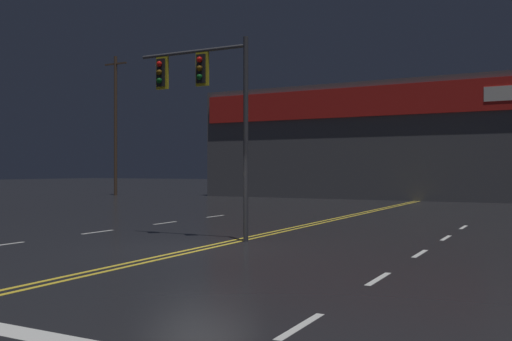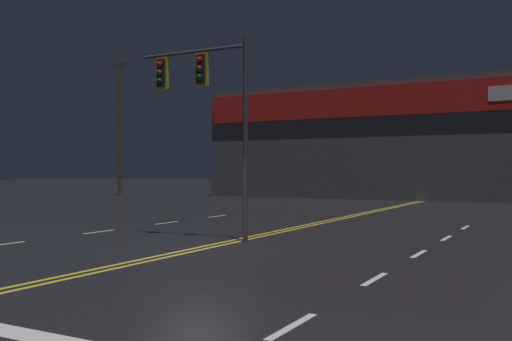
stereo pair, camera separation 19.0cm
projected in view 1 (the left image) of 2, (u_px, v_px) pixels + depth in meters
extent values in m
plane|color=black|center=(199.00, 249.00, 14.49)|extent=(200.00, 200.00, 0.00)
cube|color=gold|center=(194.00, 249.00, 14.56)|extent=(0.12, 60.00, 0.01)
cube|color=gold|center=(204.00, 249.00, 14.42)|extent=(0.12, 60.00, 0.01)
cube|color=silver|center=(2.00, 245.00, 15.30)|extent=(0.12, 1.40, 0.01)
cube|color=silver|center=(98.00, 232.00, 18.48)|extent=(0.12, 1.40, 0.01)
cube|color=silver|center=(165.00, 223.00, 21.66)|extent=(0.12, 1.40, 0.01)
cube|color=silver|center=(215.00, 216.00, 24.85)|extent=(0.12, 1.40, 0.01)
cube|color=silver|center=(301.00, 326.00, 7.31)|extent=(0.12, 1.40, 0.01)
cube|color=silver|center=(378.00, 279.00, 10.49)|extent=(0.12, 1.40, 0.01)
cube|color=silver|center=(420.00, 254.00, 13.68)|extent=(0.12, 1.40, 0.01)
cube|color=silver|center=(446.00, 238.00, 16.86)|extent=(0.12, 1.40, 0.01)
cube|color=silver|center=(463.00, 227.00, 20.04)|extent=(0.12, 1.40, 0.01)
cylinder|color=#38383D|center=(246.00, 139.00, 16.01)|extent=(0.14, 0.14, 5.76)
cylinder|color=#38383D|center=(192.00, 52.00, 16.86)|extent=(3.63, 0.10, 0.10)
cube|color=black|center=(202.00, 69.00, 16.69)|extent=(0.28, 0.24, 0.84)
cube|color=gold|center=(202.00, 69.00, 16.69)|extent=(0.42, 0.08, 0.99)
sphere|color=red|center=(199.00, 60.00, 16.55)|extent=(0.17, 0.17, 0.17)
sphere|color=#543707|center=(199.00, 68.00, 16.55)|extent=(0.17, 0.17, 0.17)
sphere|color=#084513|center=(199.00, 77.00, 16.55)|extent=(0.17, 0.17, 0.17)
cube|color=black|center=(162.00, 73.00, 17.37)|extent=(0.28, 0.24, 0.84)
cube|color=gold|center=(162.00, 73.00, 17.37)|extent=(0.42, 0.08, 0.99)
sphere|color=red|center=(159.00, 64.00, 17.23)|extent=(0.17, 0.17, 0.17)
sphere|color=#543707|center=(159.00, 72.00, 17.23)|extent=(0.17, 0.17, 0.17)
sphere|color=#084513|center=(159.00, 81.00, 17.23)|extent=(0.17, 0.17, 0.17)
cube|color=#4C4C51|center=(432.00, 142.00, 41.48)|extent=(32.40, 10.00, 8.09)
cube|color=red|center=(417.00, 98.00, 36.97)|extent=(31.75, 0.20, 2.02)
cube|color=white|center=(512.00, 93.00, 34.27)|extent=(3.20, 0.16, 0.90)
cylinder|color=#4C3828|center=(116.00, 126.00, 45.80)|extent=(0.26, 0.26, 11.19)
cube|color=#4C3828|center=(116.00, 64.00, 45.80)|extent=(2.20, 0.12, 0.12)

